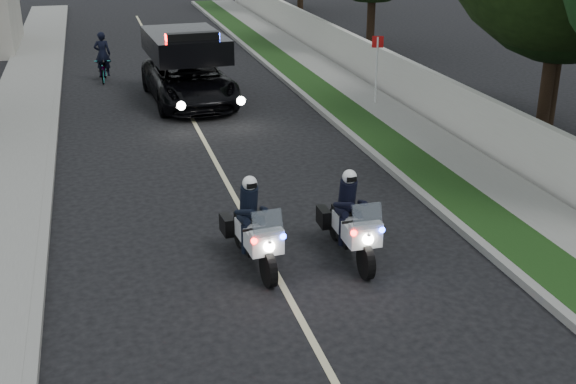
% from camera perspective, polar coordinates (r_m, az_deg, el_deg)
% --- Properties ---
extents(ground, '(120.00, 120.00, 0.00)m').
position_cam_1_polar(ground, '(11.93, 0.79, -9.62)').
color(ground, black).
rests_on(ground, ground).
extents(curb_right, '(0.20, 60.00, 0.15)m').
position_cam_1_polar(curb_right, '(21.84, 3.90, 5.40)').
color(curb_right, gray).
rests_on(curb_right, ground).
extents(grass_verge, '(1.20, 60.00, 0.16)m').
position_cam_1_polar(grass_verge, '(22.08, 5.63, 5.53)').
color(grass_verge, '#193814').
rests_on(grass_verge, ground).
extents(sidewalk_right, '(1.40, 60.00, 0.16)m').
position_cam_1_polar(sidewalk_right, '(22.56, 8.74, 5.74)').
color(sidewalk_right, gray).
rests_on(sidewalk_right, ground).
extents(property_wall, '(0.22, 60.00, 1.50)m').
position_cam_1_polar(property_wall, '(22.80, 11.16, 7.50)').
color(property_wall, beige).
rests_on(property_wall, ground).
extents(curb_left, '(0.20, 60.00, 0.15)m').
position_cam_1_polar(curb_left, '(20.75, -18.08, 3.47)').
color(curb_left, gray).
rests_on(curb_left, ground).
extents(sidewalk_left, '(2.00, 60.00, 0.16)m').
position_cam_1_polar(sidewalk_left, '(20.85, -21.09, 3.16)').
color(sidewalk_left, gray).
rests_on(sidewalk_left, ground).
extents(lane_marking, '(0.12, 50.00, 0.01)m').
position_cam_1_polar(lane_marking, '(20.93, -6.81, 4.36)').
color(lane_marking, '#BFB78C').
rests_on(lane_marking, ground).
extents(police_moto_left, '(0.88, 2.06, 1.71)m').
position_cam_1_polar(police_moto_left, '(13.47, -2.73, -5.73)').
color(police_moto_left, silver).
rests_on(police_moto_left, ground).
extents(police_moto_right, '(0.72, 2.02, 1.71)m').
position_cam_1_polar(police_moto_right, '(13.78, 4.87, -5.11)').
color(police_moto_right, silver).
rests_on(police_moto_right, ground).
extents(police_suv, '(2.84, 5.62, 2.67)m').
position_cam_1_polar(police_suv, '(24.75, -7.76, 7.03)').
color(police_suv, black).
rests_on(police_suv, ground).
extents(bicycle, '(0.74, 1.71, 0.87)m').
position_cam_1_polar(bicycle, '(28.45, -14.25, 8.50)').
color(bicycle, black).
rests_on(bicycle, ground).
extents(cyclist, '(0.62, 0.44, 1.65)m').
position_cam_1_polar(cyclist, '(28.45, -14.25, 8.50)').
color(cyclist, black).
rests_on(cyclist, ground).
extents(sign_post, '(0.48, 0.48, 2.41)m').
position_cam_1_polar(sign_post, '(24.07, 6.87, 6.66)').
color(sign_post, '#AB0C0E').
rests_on(sign_post, ground).
extents(tree_right_a, '(7.28, 7.28, 10.76)m').
position_cam_1_polar(tree_right_a, '(22.25, 19.30, 4.31)').
color(tree_right_a, '#1B3210').
rests_on(tree_right_a, ground).
extents(tree_right_c, '(7.10, 7.10, 9.55)m').
position_cam_1_polar(tree_right_c, '(22.56, 19.69, 4.49)').
color(tree_right_c, black).
rests_on(tree_right_c, ground).
extents(tree_right_d, '(6.70, 6.70, 10.12)m').
position_cam_1_polar(tree_right_d, '(33.37, 6.46, 10.91)').
color(tree_right_d, '#214316').
rests_on(tree_right_d, ground).
extents(tree_right_e, '(7.94, 7.94, 10.56)m').
position_cam_1_polar(tree_right_e, '(45.64, 0.97, 13.95)').
color(tree_right_e, black).
rests_on(tree_right_e, ground).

